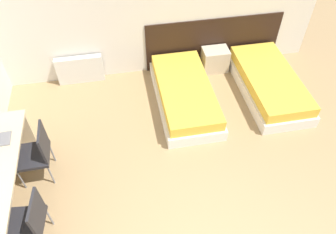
# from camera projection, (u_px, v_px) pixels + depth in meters

# --- Properties ---
(wall_back) EXTENTS (6.19, 0.05, 2.70)m
(wall_back) POSITION_uv_depth(u_px,v_px,m) (148.00, 4.00, 5.42)
(wall_back) COLOR silver
(wall_back) RESTS_ON ground_plane
(headboard_panel) EXTENTS (2.57, 0.03, 0.98)m
(headboard_panel) POSITION_uv_depth(u_px,v_px,m) (213.00, 42.00, 6.18)
(headboard_panel) COLOR black
(headboard_panel) RESTS_ON ground_plane
(bed_near_window) EXTENTS (0.94, 1.94, 0.40)m
(bed_near_window) POSITION_uv_depth(u_px,v_px,m) (185.00, 94.00, 5.62)
(bed_near_window) COLOR silver
(bed_near_window) RESTS_ON ground_plane
(bed_near_door) EXTENTS (0.94, 1.94, 0.40)m
(bed_near_door) POSITION_uv_depth(u_px,v_px,m) (269.00, 84.00, 5.82)
(bed_near_door) COLOR silver
(bed_near_door) RESTS_ON ground_plane
(nightstand) EXTENTS (0.48, 0.34, 0.45)m
(nightstand) POSITION_uv_depth(u_px,v_px,m) (215.00, 60.00, 6.23)
(nightstand) COLOR beige
(nightstand) RESTS_ON ground_plane
(radiator) EXTENTS (0.84, 0.12, 0.53)m
(radiator) POSITION_uv_depth(u_px,v_px,m) (80.00, 70.00, 5.97)
(radiator) COLOR silver
(radiator) RESTS_ON ground_plane
(chair_near_laptop) EXTENTS (0.46, 0.46, 0.90)m
(chair_near_laptop) POSITION_uv_depth(u_px,v_px,m) (36.00, 152.00, 4.40)
(chair_near_laptop) COLOR #232328
(chair_near_laptop) RESTS_ON ground_plane
(chair_near_notebook) EXTENTS (0.50, 0.50, 0.90)m
(chair_near_notebook) POSITION_uv_depth(u_px,v_px,m) (28.00, 222.00, 3.72)
(chair_near_notebook) COLOR #232328
(chair_near_notebook) RESTS_ON ground_plane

